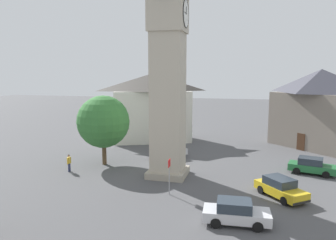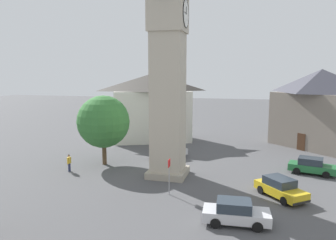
{
  "view_description": "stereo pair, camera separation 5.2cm",
  "coord_description": "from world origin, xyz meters",
  "px_view_note": "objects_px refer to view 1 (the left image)",
  "views": [
    {
      "loc": [
        27.44,
        6.99,
        9.18
      ],
      "look_at": [
        0.0,
        0.0,
        5.19
      ],
      "focal_mm": 33.97,
      "sensor_mm": 36.0,
      "label": 1
    },
    {
      "loc": [
        27.43,
        7.04,
        9.18
      ],
      "look_at": [
        0.0,
        0.0,
        5.19
      ],
      "focal_mm": 33.97,
      "sensor_mm": 36.0,
      "label": 2
    }
  ],
  "objects_px": {
    "tree": "(103,122)",
    "building_shop_left": "(152,107)",
    "road_sign": "(169,171)",
    "building_terrace_right": "(319,108)",
    "clock_tower": "(168,26)",
    "pedestrian": "(69,161)",
    "car_silver_kerb": "(169,151)",
    "car_blue_kerb": "(280,188)",
    "car_white_side": "(236,212)",
    "car_red_corner": "(312,166)"
  },
  "relations": [
    {
      "from": "tree",
      "to": "building_shop_left",
      "type": "distance_m",
      "value": 12.89
    },
    {
      "from": "road_sign",
      "to": "building_terrace_right",
      "type": "bearing_deg",
      "value": 144.99
    },
    {
      "from": "clock_tower",
      "to": "pedestrian",
      "type": "relative_size",
      "value": 13.51
    },
    {
      "from": "car_silver_kerb",
      "to": "tree",
      "type": "relative_size",
      "value": 0.58
    },
    {
      "from": "car_blue_kerb",
      "to": "car_white_side",
      "type": "xyz_separation_m",
      "value": [
        5.26,
        -3.07,
        0.0
      ]
    },
    {
      "from": "building_shop_left",
      "to": "building_terrace_right",
      "type": "height_order",
      "value": "building_terrace_right"
    },
    {
      "from": "car_silver_kerb",
      "to": "building_terrace_right",
      "type": "distance_m",
      "value": 20.29
    },
    {
      "from": "car_blue_kerb",
      "to": "building_terrace_right",
      "type": "xyz_separation_m",
      "value": [
        -19.18,
        6.2,
        4.32
      ]
    },
    {
      "from": "clock_tower",
      "to": "car_white_side",
      "type": "xyz_separation_m",
      "value": [
        8.3,
        6.46,
        -12.63
      ]
    },
    {
      "from": "building_shop_left",
      "to": "car_blue_kerb",
      "type": "bearing_deg",
      "value": 41.16
    },
    {
      "from": "road_sign",
      "to": "car_red_corner",
      "type": "bearing_deg",
      "value": 125.78
    },
    {
      "from": "clock_tower",
      "to": "car_red_corner",
      "type": "distance_m",
      "value": 18.48
    },
    {
      "from": "tree",
      "to": "road_sign",
      "type": "distance_m",
      "value": 11.11
    },
    {
      "from": "car_red_corner",
      "to": "car_white_side",
      "type": "xyz_separation_m",
      "value": [
        12.18,
        -6.47,
        0.0
      ]
    },
    {
      "from": "tree",
      "to": "building_shop_left",
      "type": "relative_size",
      "value": 0.59
    },
    {
      "from": "car_white_side",
      "to": "building_shop_left",
      "type": "relative_size",
      "value": 0.34
    },
    {
      "from": "car_silver_kerb",
      "to": "road_sign",
      "type": "relative_size",
      "value": 1.48
    },
    {
      "from": "clock_tower",
      "to": "tree",
      "type": "bearing_deg",
      "value": -105.43
    },
    {
      "from": "road_sign",
      "to": "car_blue_kerb",
      "type": "bearing_deg",
      "value": 100.2
    },
    {
      "from": "car_white_side",
      "to": "building_terrace_right",
      "type": "distance_m",
      "value": 26.5
    },
    {
      "from": "car_blue_kerb",
      "to": "car_white_side",
      "type": "relative_size",
      "value": 1.02
    },
    {
      "from": "car_white_side",
      "to": "pedestrian",
      "type": "relative_size",
      "value": 2.5
    },
    {
      "from": "car_red_corner",
      "to": "car_white_side",
      "type": "relative_size",
      "value": 1.05
    },
    {
      "from": "road_sign",
      "to": "pedestrian",
      "type": "bearing_deg",
      "value": -107.44
    },
    {
      "from": "building_shop_left",
      "to": "building_terrace_right",
      "type": "bearing_deg",
      "value": 93.37
    },
    {
      "from": "car_white_side",
      "to": "building_terrace_right",
      "type": "height_order",
      "value": "building_terrace_right"
    },
    {
      "from": "car_red_corner",
      "to": "building_terrace_right",
      "type": "relative_size",
      "value": 0.35
    },
    {
      "from": "clock_tower",
      "to": "car_white_side",
      "type": "bearing_deg",
      "value": 37.9
    },
    {
      "from": "pedestrian",
      "to": "tree",
      "type": "xyz_separation_m",
      "value": [
        -3.18,
        2.16,
        3.47
      ]
    },
    {
      "from": "clock_tower",
      "to": "building_shop_left",
      "type": "height_order",
      "value": "clock_tower"
    },
    {
      "from": "car_red_corner",
      "to": "pedestrian",
      "type": "distance_m",
      "value": 22.98
    },
    {
      "from": "car_red_corner",
      "to": "road_sign",
      "type": "distance_m",
      "value": 14.43
    },
    {
      "from": "car_silver_kerb",
      "to": "building_terrace_right",
      "type": "bearing_deg",
      "value": 119.56
    },
    {
      "from": "car_red_corner",
      "to": "road_sign",
      "type": "height_order",
      "value": "road_sign"
    },
    {
      "from": "car_silver_kerb",
      "to": "car_red_corner",
      "type": "height_order",
      "value": "same"
    },
    {
      "from": "building_shop_left",
      "to": "building_terrace_right",
      "type": "xyz_separation_m",
      "value": [
        -1.29,
        21.84,
        0.29
      ]
    },
    {
      "from": "car_silver_kerb",
      "to": "tree",
      "type": "height_order",
      "value": "tree"
    },
    {
      "from": "pedestrian",
      "to": "building_terrace_right",
      "type": "height_order",
      "value": "building_terrace_right"
    },
    {
      "from": "car_silver_kerb",
      "to": "road_sign",
      "type": "distance_m",
      "value": 11.3
    },
    {
      "from": "car_blue_kerb",
      "to": "building_terrace_right",
      "type": "height_order",
      "value": "building_terrace_right"
    },
    {
      "from": "pedestrian",
      "to": "car_red_corner",
      "type": "bearing_deg",
      "value": 102.65
    },
    {
      "from": "car_silver_kerb",
      "to": "road_sign",
      "type": "bearing_deg",
      "value": 14.23
    },
    {
      "from": "pedestrian",
      "to": "road_sign",
      "type": "bearing_deg",
      "value": 72.56
    },
    {
      "from": "car_white_side",
      "to": "building_shop_left",
      "type": "bearing_deg",
      "value": -151.51
    },
    {
      "from": "car_white_side",
      "to": "car_red_corner",
      "type": "bearing_deg",
      "value": 152.04
    },
    {
      "from": "tree",
      "to": "clock_tower",
      "type": "bearing_deg",
      "value": 74.57
    },
    {
      "from": "building_shop_left",
      "to": "car_red_corner",
      "type": "bearing_deg",
      "value": 60.04
    },
    {
      "from": "car_white_side",
      "to": "pedestrian",
      "type": "distance_m",
      "value": 17.49
    },
    {
      "from": "car_silver_kerb",
      "to": "building_terrace_right",
      "type": "relative_size",
      "value": 0.33
    },
    {
      "from": "car_red_corner",
      "to": "road_sign",
      "type": "bearing_deg",
      "value": -54.22
    }
  ]
}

